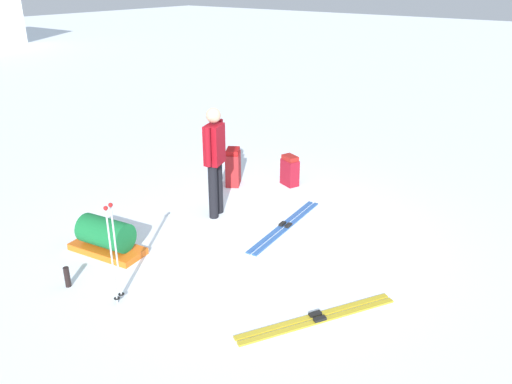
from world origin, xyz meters
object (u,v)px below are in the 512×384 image
object	(u,v)px
ski_pair_far	(317,318)
ski_poles_planted_near	(113,249)
backpack_large_dark	(290,171)
ski_pair_near	(285,226)
thermos_bottle	(67,277)
backpack_bright	(233,167)
skier_standing	(215,157)
gear_sled	(106,237)

from	to	relation	value
ski_pair_far	ski_poles_planted_near	distance (m)	2.37
ski_pair_far	backpack_large_dark	world-z (taller)	backpack_large_dark
ski_pair_near	thermos_bottle	world-z (taller)	thermos_bottle
ski_pair_far	backpack_large_dark	distance (m)	3.90
backpack_bright	skier_standing	bearing A→B (deg)	-152.49
backpack_bright	ski_poles_planted_near	size ratio (longest dim) A/B	0.54
ski_pair_near	ski_pair_far	world-z (taller)	same
backpack_large_dark	ski_poles_planted_near	size ratio (longest dim) A/B	0.45
skier_standing	gear_sled	bearing A→B (deg)	167.25
ski_pair_near	backpack_large_dark	world-z (taller)	backpack_large_dark
ski_pair_near	ski_pair_far	size ratio (longest dim) A/B	1.12
backpack_bright	gear_sled	xyz separation A→B (m)	(-2.91, -0.19, -0.10)
skier_standing	ski_poles_planted_near	bearing A→B (deg)	-165.40
thermos_bottle	skier_standing	bearing A→B (deg)	-2.19
ski_poles_planted_near	skier_standing	bearing A→B (deg)	14.60
backpack_bright	ski_poles_planted_near	world-z (taller)	ski_poles_planted_near
skier_standing	ski_pair_far	bearing A→B (deg)	-116.87
ski_pair_far	backpack_bright	bearing A→B (deg)	52.59
backpack_large_dark	gear_sled	size ratio (longest dim) A/B	0.50
backpack_large_dark	backpack_bright	bearing A→B (deg)	126.21
ski_poles_planted_near	thermos_bottle	bearing A→B (deg)	103.75
ski_pair_near	gear_sled	xyz separation A→B (m)	(-2.08, 1.50, 0.21)
skier_standing	thermos_bottle	bearing A→B (deg)	177.81
backpack_large_dark	backpack_bright	size ratio (longest dim) A/B	0.82
ski_pair_near	backpack_large_dark	bearing A→B (deg)	31.67
skier_standing	backpack_bright	size ratio (longest dim) A/B	2.56
ski_pair_near	ski_poles_planted_near	distance (m)	2.85
skier_standing	ski_pair_far	xyz separation A→B (m)	(-1.33, -2.63, -0.94)
backpack_bright	thermos_bottle	size ratio (longest dim) A/B	2.56
ski_pair_near	thermos_bottle	distance (m)	3.14
ski_pair_far	backpack_bright	size ratio (longest dim) A/B	2.65
backpack_bright	ski_pair_near	bearing A→B (deg)	-116.08
ski_pair_near	backpack_bright	size ratio (longest dim) A/B	2.97
backpack_bright	gear_sled	bearing A→B (deg)	-176.32
skier_standing	backpack_bright	bearing A→B (deg)	27.51
gear_sled	thermos_bottle	distance (m)	0.88
ski_pair_near	backpack_bright	world-z (taller)	backpack_bright
gear_sled	thermos_bottle	bearing A→B (deg)	-159.76
skier_standing	ski_pair_near	bearing A→B (deg)	-74.30
ski_pair_far	thermos_bottle	size ratio (longest dim) A/B	6.78
ski_poles_planted_near	backpack_bright	bearing A→B (deg)	18.96
ski_pair_far	ski_poles_planted_near	world-z (taller)	ski_poles_planted_near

